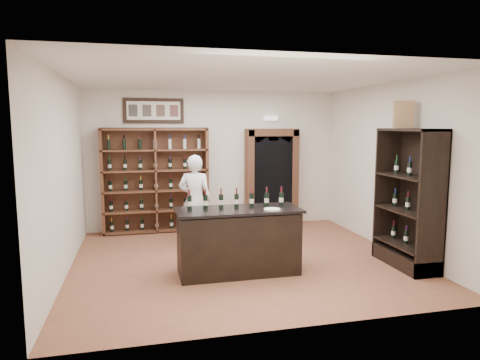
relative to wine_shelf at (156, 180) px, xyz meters
name	(u,v)px	position (x,y,z in m)	size (l,w,h in m)	color
floor	(242,260)	(1.30, -2.33, -1.10)	(5.50, 5.50, 0.00)	brown
ceiling	(242,78)	(1.30, -2.33, 1.90)	(5.50, 5.50, 0.00)	white
wall_back	(215,159)	(1.30, 0.17, 0.40)	(5.50, 0.04, 3.00)	silver
wall_left	(63,176)	(-1.45, -2.33, 0.40)	(0.04, 5.00, 3.00)	silver
wall_right	(391,167)	(4.05, -2.33, 0.40)	(0.04, 5.00, 3.00)	silver
wine_shelf	(156,180)	(0.00, 0.00, 0.00)	(2.20, 0.38, 2.20)	#58331E
framed_picture	(154,111)	(0.00, 0.14, 1.45)	(1.25, 0.04, 0.52)	black
arched_doorway	(271,175)	(2.55, 0.00, 0.04)	(1.17, 0.35, 2.17)	black
emergency_light	(271,118)	(2.55, 0.09, 1.30)	(0.30, 0.10, 0.10)	white
tasting_counter	(238,241)	(1.10, -2.93, -0.61)	(1.88, 0.78, 1.00)	black
counter_bottle_0	(190,202)	(0.38, -2.82, 0.01)	(0.07, 0.07, 0.30)	black
counter_bottle_1	(205,202)	(0.62, -2.82, 0.01)	(0.07, 0.07, 0.30)	black
counter_bottle_2	(221,201)	(0.86, -2.82, 0.01)	(0.07, 0.07, 0.30)	black
counter_bottle_3	(237,200)	(1.10, -2.82, 0.01)	(0.07, 0.07, 0.30)	black
counter_bottle_4	(252,200)	(1.34, -2.82, 0.01)	(0.07, 0.07, 0.30)	black
counter_bottle_5	(267,199)	(1.58, -2.82, 0.01)	(0.07, 0.07, 0.30)	black
counter_bottle_6	(281,199)	(1.82, -2.82, 0.01)	(0.07, 0.07, 0.30)	black
side_cabinet	(409,220)	(3.82, -3.23, -0.35)	(0.48, 1.20, 2.20)	black
shopkeeper	(195,200)	(0.67, -1.19, -0.25)	(0.62, 0.41, 1.71)	white
plate	(272,209)	(1.57, -3.14, -0.09)	(0.25, 0.25, 0.02)	silver
wine_crate	(403,115)	(3.82, -2.97, 1.32)	(0.31, 0.13, 0.44)	tan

